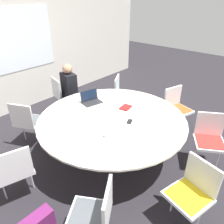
# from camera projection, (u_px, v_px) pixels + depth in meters

# --- Properties ---
(ground_plane) EXTENTS (16.00, 16.00, 0.00)m
(ground_plane) POSITION_uv_depth(u_px,v_px,m) (112.00, 155.00, 3.73)
(ground_plane) COLOR black
(wall_back) EXTENTS (8.00, 0.07, 2.70)m
(wall_back) POSITION_uv_depth(u_px,v_px,m) (15.00, 50.00, 4.66)
(wall_back) COLOR silver
(wall_back) RESTS_ON ground_plane
(conference_table) EXTENTS (2.28, 2.28, 0.73)m
(conference_table) POSITION_uv_depth(u_px,v_px,m) (112.00, 122.00, 3.42)
(conference_table) COLOR #B7B7BC
(conference_table) RESTS_ON ground_plane
(chair_0) EXTENTS (0.52, 0.53, 0.85)m
(chair_0) POSITION_uv_depth(u_px,v_px,m) (63.00, 93.00, 4.75)
(chair_0) COLOR silver
(chair_0) RESTS_ON ground_plane
(chair_1) EXTENTS (0.57, 0.58, 0.85)m
(chair_1) POSITION_uv_depth(u_px,v_px,m) (27.00, 119.00, 3.77)
(chair_1) COLOR silver
(chair_1) RESTS_ON ground_plane
(chair_2) EXTENTS (0.54, 0.53, 0.85)m
(chair_2) POSITION_uv_depth(u_px,v_px,m) (14.00, 168.00, 2.73)
(chair_2) COLOR silver
(chair_2) RESTS_ON ground_plane
(chair_3) EXTENTS (0.60, 0.59, 0.85)m
(chair_3) POSITION_uv_depth(u_px,v_px,m) (95.00, 213.00, 2.18)
(chair_3) COLOR silver
(chair_3) RESTS_ON ground_plane
(chair_4) EXTENTS (0.52, 0.53, 0.85)m
(chair_4) POSITION_uv_depth(u_px,v_px,m) (193.00, 190.00, 2.44)
(chair_4) COLOR silver
(chair_4) RESTS_ON ground_plane
(chair_5) EXTENTS (0.59, 0.60, 0.85)m
(chair_5) POSITION_uv_depth(u_px,v_px,m) (210.00, 136.00, 3.33)
(chair_5) COLOR silver
(chair_5) RESTS_ON ground_plane
(chair_6) EXTENTS (0.55, 0.53, 0.85)m
(chair_6) POSITION_uv_depth(u_px,v_px,m) (176.00, 106.00, 4.22)
(chair_6) COLOR silver
(chair_6) RESTS_ON ground_plane
(chair_7) EXTENTS (0.59, 0.58, 0.85)m
(chair_7) POSITION_uv_depth(u_px,v_px,m) (123.00, 92.00, 4.79)
(chair_7) COLOR silver
(chair_7) RESTS_ON ground_plane
(person_0) EXTENTS (0.32, 0.40, 1.20)m
(person_0) POSITION_uv_depth(u_px,v_px,m) (70.00, 87.00, 4.52)
(person_0) COLOR black
(person_0) RESTS_ON ground_plane
(laptop) EXTENTS (0.38, 0.31, 0.21)m
(laptop) POSITION_uv_depth(u_px,v_px,m) (91.00, 99.00, 3.82)
(laptop) COLOR #232326
(laptop) RESTS_ON conference_table
(spiral_notebook) EXTENTS (0.23, 0.18, 0.02)m
(spiral_notebook) POSITION_uv_depth(u_px,v_px,m) (126.00, 107.00, 3.65)
(spiral_notebook) COLOR maroon
(spiral_notebook) RESTS_ON conference_table
(coffee_cup) EXTENTS (0.07, 0.07, 0.09)m
(coffee_cup) POSITION_uv_depth(u_px,v_px,m) (107.00, 134.00, 2.92)
(coffee_cup) COLOR white
(coffee_cup) RESTS_ON conference_table
(cell_phone) EXTENTS (0.16, 0.12, 0.01)m
(cell_phone) POSITION_uv_depth(u_px,v_px,m) (130.00, 122.00, 3.27)
(cell_phone) COLOR black
(cell_phone) RESTS_ON conference_table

